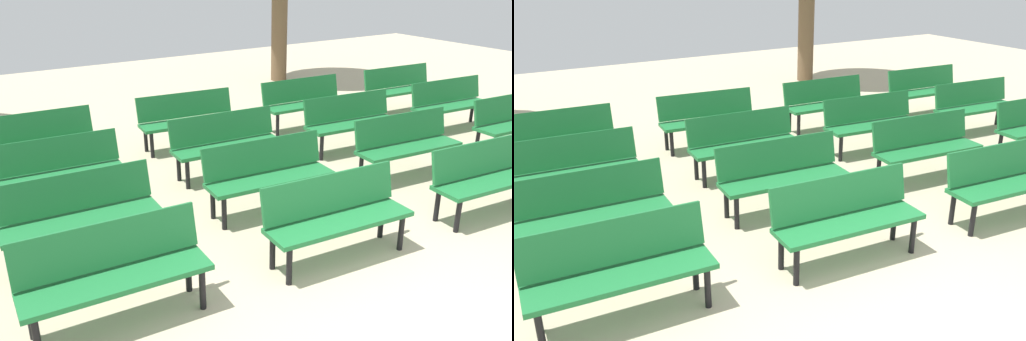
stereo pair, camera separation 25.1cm
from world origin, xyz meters
TOP-DOWN VIEW (x-y plane):
  - bench_r0_c1 at (-2.16, 1.77)m, footprint 1.62×0.57m
  - bench_r0_c2 at (0.12, 1.57)m, footprint 1.63×0.61m
  - bench_r0_c3 at (2.36, 1.38)m, footprint 1.64×0.62m
  - bench_r1_c1 at (-2.08, 3.04)m, footprint 1.62×0.56m
  - bench_r1_c2 at (0.16, 2.89)m, footprint 1.63×0.61m
  - bench_r1_c3 at (2.43, 2.76)m, footprint 1.64×0.62m
  - bench_r2_c1 at (-1.98, 4.35)m, footprint 1.63×0.58m
  - bench_r2_c2 at (0.33, 4.19)m, footprint 1.63×0.59m
  - bench_r2_c3 at (2.55, 4.04)m, footprint 1.64×0.63m
  - bench_r2_c4 at (4.79, 3.91)m, footprint 1.63×0.61m
  - bench_r3_c1 at (-1.90, 5.68)m, footprint 1.62×0.55m
  - bench_r3_c2 at (0.41, 5.56)m, footprint 1.64×0.62m
  - bench_r3_c3 at (2.65, 5.39)m, footprint 1.63×0.57m
  - bench_r3_c4 at (4.92, 5.23)m, footprint 1.63×0.59m

SIDE VIEW (x-z plane):
  - bench_r0_c1 at x=-2.16m, z-range 0.07..0.94m
  - bench_r0_c2 at x=0.12m, z-range 0.07..0.94m
  - bench_r0_c3 at x=2.36m, z-range 0.07..0.94m
  - bench_r1_c1 at x=-2.08m, z-range 0.07..0.94m
  - bench_r1_c2 at x=0.16m, z-range 0.07..0.94m
  - bench_r1_c3 at x=2.43m, z-range 0.07..0.94m
  - bench_r2_c1 at x=-1.98m, z-range 0.07..0.94m
  - bench_r2_c2 at x=0.33m, z-range 0.07..0.94m
  - bench_r2_c3 at x=2.55m, z-range 0.07..0.94m
  - bench_r2_c4 at x=4.79m, z-range 0.07..0.94m
  - bench_r3_c1 at x=-1.90m, z-range 0.07..0.94m
  - bench_r3_c2 at x=0.41m, z-range 0.07..0.94m
  - bench_r3_c3 at x=2.65m, z-range 0.07..0.94m
  - bench_r3_c4 at x=4.92m, z-range 0.07..0.94m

